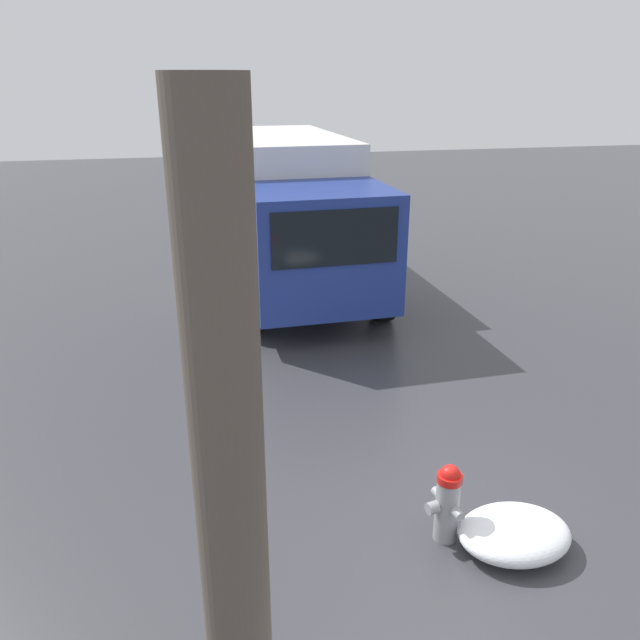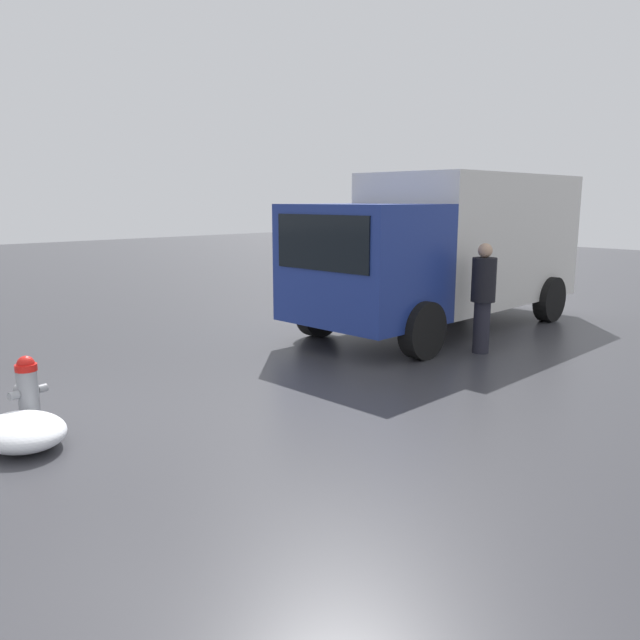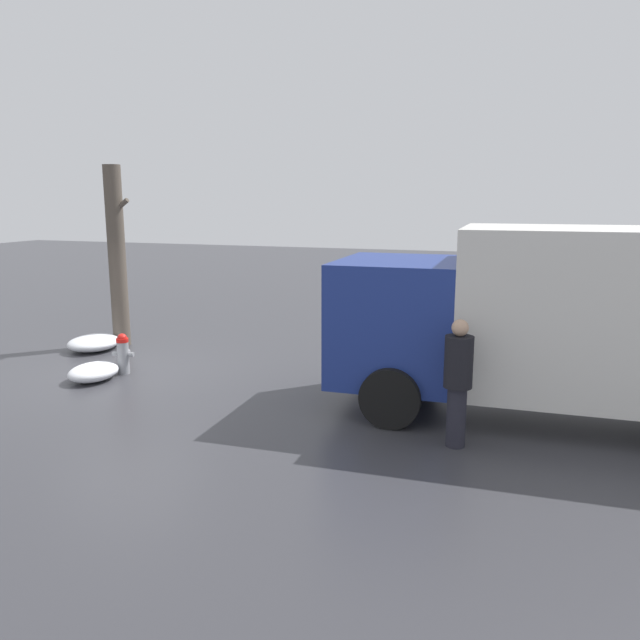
% 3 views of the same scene
% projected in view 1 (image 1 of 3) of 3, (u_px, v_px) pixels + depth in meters
% --- Properties ---
extents(ground_plane, '(60.00, 60.00, 0.00)m').
position_uv_depth(ground_plane, '(444.00, 537.00, 5.78)').
color(ground_plane, '#38383D').
extents(fire_hydrant, '(0.43, 0.33, 0.78)m').
position_uv_depth(fire_hydrant, '(447.00, 502.00, 5.63)').
color(fire_hydrant, gray).
rests_on(fire_hydrant, ground_plane).
extents(tree_trunk, '(0.58, 0.38, 4.01)m').
position_uv_depth(tree_trunk, '(229.00, 480.00, 3.27)').
color(tree_trunk, brown).
rests_on(tree_trunk, ground_plane).
extents(delivery_truck, '(6.58, 2.69, 2.89)m').
position_uv_depth(delivery_truck, '(289.00, 207.00, 12.22)').
color(delivery_truck, navy).
rests_on(delivery_truck, ground_plane).
extents(pedestrian, '(0.38, 0.38, 1.75)m').
position_uv_depth(pedestrian, '(388.00, 250.00, 11.57)').
color(pedestrian, '#23232D').
rests_on(pedestrian, ground_plane).
extents(snow_pile_by_hydrant, '(0.80, 1.03, 0.32)m').
position_uv_depth(snow_pile_by_hydrant, '(514.00, 534.00, 5.59)').
color(snow_pile_by_hydrant, white).
rests_on(snow_pile_by_hydrant, ground_plane).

